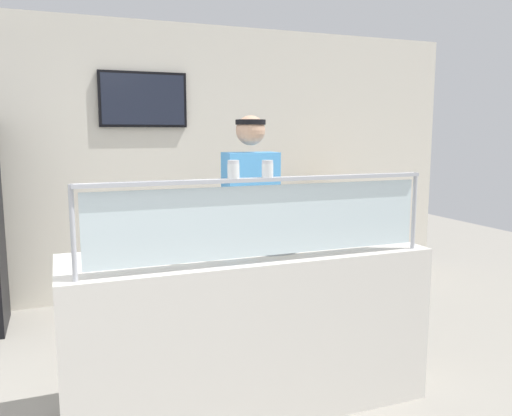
{
  "coord_description": "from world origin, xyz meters",
  "views": [
    {
      "loc": [
        0.05,
        -2.4,
        1.64
      ],
      "look_at": [
        1.13,
        0.37,
        1.2
      ],
      "focal_mm": 35.9,
      "sensor_mm": 36.0,
      "label": 1
    }
  ],
  "objects_px": {
    "pizza_server": "(262,243)",
    "parmesan_shaker": "(233,171)",
    "pepper_flake_shaker": "(267,170)",
    "pizza_box_stack": "(333,200)",
    "pizza_tray": "(268,245)",
    "worker_figure": "(252,221)"
  },
  "relations": [
    {
      "from": "pizza_server",
      "to": "parmesan_shaker",
      "type": "xyz_separation_m",
      "value": [
        -0.28,
        -0.31,
        0.46
      ]
    },
    {
      "from": "pepper_flake_shaker",
      "to": "pizza_box_stack",
      "type": "bearing_deg",
      "value": 52.86
    },
    {
      "from": "pizza_tray",
      "to": "pepper_flake_shaker",
      "type": "height_order",
      "value": "pepper_flake_shaker"
    },
    {
      "from": "pizza_server",
      "to": "pizza_box_stack",
      "type": "distance_m",
      "value": 2.41
    },
    {
      "from": "pizza_tray",
      "to": "worker_figure",
      "type": "relative_size",
      "value": 0.25
    },
    {
      "from": "pizza_tray",
      "to": "pizza_server",
      "type": "bearing_deg",
      "value": -156.83
    },
    {
      "from": "parmesan_shaker",
      "to": "worker_figure",
      "type": "xyz_separation_m",
      "value": [
        0.46,
        0.96,
        -0.44
      ]
    },
    {
      "from": "pizza_tray",
      "to": "worker_figure",
      "type": "distance_m",
      "value": 0.65
    },
    {
      "from": "pepper_flake_shaker",
      "to": "worker_figure",
      "type": "relative_size",
      "value": 0.05
    },
    {
      "from": "parmesan_shaker",
      "to": "pizza_box_stack",
      "type": "relative_size",
      "value": 0.2
    },
    {
      "from": "pizza_tray",
      "to": "parmesan_shaker",
      "type": "distance_m",
      "value": 0.67
    },
    {
      "from": "pizza_server",
      "to": "parmesan_shaker",
      "type": "height_order",
      "value": "parmesan_shaker"
    },
    {
      "from": "worker_figure",
      "to": "pizza_server",
      "type": "bearing_deg",
      "value": -105.36
    },
    {
      "from": "pizza_tray",
      "to": "parmesan_shaker",
      "type": "height_order",
      "value": "parmesan_shaker"
    },
    {
      "from": "pepper_flake_shaker",
      "to": "pizza_box_stack",
      "type": "height_order",
      "value": "pepper_flake_shaker"
    },
    {
      "from": "pizza_tray",
      "to": "worker_figure",
      "type": "height_order",
      "value": "worker_figure"
    },
    {
      "from": "pizza_tray",
      "to": "worker_figure",
      "type": "xyz_separation_m",
      "value": [
        0.13,
        0.63,
        0.04
      ]
    },
    {
      "from": "pizza_tray",
      "to": "worker_figure",
      "type": "bearing_deg",
      "value": 78.17
    },
    {
      "from": "pizza_server",
      "to": "pizza_tray",
      "type": "bearing_deg",
      "value": 33.88
    },
    {
      "from": "worker_figure",
      "to": "pizza_box_stack",
      "type": "relative_size",
      "value": 3.73
    },
    {
      "from": "parmesan_shaker",
      "to": "pizza_tray",
      "type": "bearing_deg",
      "value": 44.99
    },
    {
      "from": "parmesan_shaker",
      "to": "pizza_box_stack",
      "type": "height_order",
      "value": "parmesan_shaker"
    }
  ]
}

